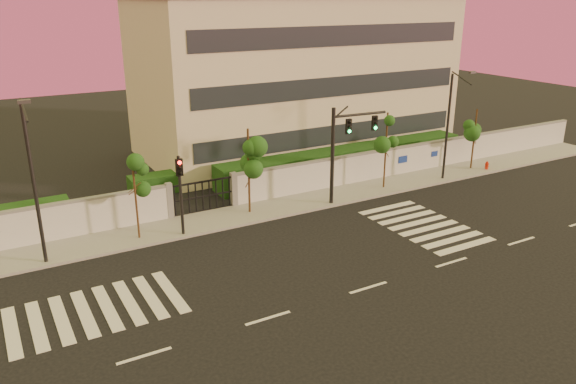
{
  "coord_description": "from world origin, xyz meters",
  "views": [
    {
      "loc": [
        -13.92,
        -17.29,
        12.22
      ],
      "look_at": [
        -0.66,
        6.0,
        2.76
      ],
      "focal_mm": 35.0,
      "sensor_mm": 36.0,
      "label": 1
    }
  ],
  "objects": [
    {
      "name": "institutional_building",
      "position": [
        9.0,
        21.99,
        6.16
      ],
      "size": [
        24.4,
        12.4,
        12.25
      ],
      "color": "beige",
      "rests_on": "ground"
    },
    {
      "name": "street_tree_f",
      "position": [
        17.37,
        10.44,
        3.32
      ],
      "size": [
        1.45,
        1.16,
        4.52
      ],
      "color": "#382314",
      "rests_on": "ground"
    },
    {
      "name": "ground",
      "position": [
        0.0,
        0.0,
        0.0
      ],
      "size": [
        120.0,
        120.0,
        0.0
      ],
      "primitive_type": "plane",
      "color": "black",
      "rests_on": "ground"
    },
    {
      "name": "road_markings",
      "position": [
        -1.58,
        3.76,
        0.01
      ],
      "size": [
        57.0,
        7.62,
        0.02
      ],
      "color": "silver",
      "rests_on": "ground"
    },
    {
      "name": "sidewalk",
      "position": [
        0.0,
        10.5,
        0.07
      ],
      "size": [
        60.0,
        3.0,
        0.15
      ],
      "primitive_type": "cube",
      "color": "gray",
      "rests_on": "ground"
    },
    {
      "name": "traffic_signal_main",
      "position": [
        5.08,
        9.39,
        3.81
      ],
      "size": [
        3.81,
        0.49,
        6.02
      ],
      "rotation": [
        0.0,
        0.0,
        -0.08
      ],
      "color": "black",
      "rests_on": "ground"
    },
    {
      "name": "traffic_signal_secondary",
      "position": [
        -5.18,
        9.36,
        2.83
      ],
      "size": [
        0.35,
        0.34,
        4.45
      ],
      "rotation": [
        0.0,
        0.0,
        -0.2
      ],
      "color": "black",
      "rests_on": "ground"
    },
    {
      "name": "streetlight_west",
      "position": [
        -12.02,
        9.31,
        4.42
      ],
      "size": [
        0.49,
        1.97,
        8.18
      ],
      "color": "black",
      "rests_on": "ground"
    },
    {
      "name": "street_tree_c",
      "position": [
        -7.34,
        10.07,
        3.33
      ],
      "size": [
        1.3,
        1.04,
        4.53
      ],
      "color": "#382314",
      "rests_on": "ground"
    },
    {
      "name": "streetlight_east",
      "position": [
        13.79,
        9.48,
        4.14
      ],
      "size": [
        0.46,
        1.84,
        7.67
      ],
      "color": "black",
      "rests_on": "ground"
    },
    {
      "name": "hedge_row",
      "position": [
        1.17,
        14.74,
        0.82
      ],
      "size": [
        41.0,
        4.25,
        1.8
      ],
      "color": "#113814",
      "rests_on": "ground"
    },
    {
      "name": "fire_hydrant",
      "position": [
        18.1,
        9.61,
        0.37
      ],
      "size": [
        0.29,
        0.28,
        0.74
      ],
      "rotation": [
        0.0,
        0.0,
        -0.15
      ],
      "color": "red",
      "rests_on": "ground"
    },
    {
      "name": "perimeter_wall",
      "position": [
        0.1,
        12.0,
        1.07
      ],
      "size": [
        60.0,
        0.36,
        2.2
      ],
      "color": "silver",
      "rests_on": "ground"
    },
    {
      "name": "street_tree_d",
      "position": [
        -0.66,
        10.53,
        3.78
      ],
      "size": [
        1.54,
        1.23,
        5.13
      ],
      "color": "#382314",
      "rests_on": "ground"
    },
    {
      "name": "street_tree_e",
      "position": [
        9.01,
        10.17,
        3.78
      ],
      "size": [
        1.41,
        1.12,
        5.15
      ],
      "color": "#382314",
      "rests_on": "ground"
    }
  ]
}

